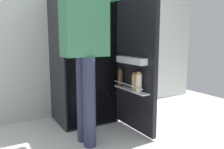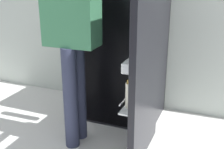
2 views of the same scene
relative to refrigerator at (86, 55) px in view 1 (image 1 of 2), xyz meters
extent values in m
plane|color=silver|center=(-0.03, -0.49, -0.84)|extent=(5.02, 5.02, 0.00)
cube|color=beige|center=(-0.03, 0.40, 0.45)|extent=(4.40, 0.10, 2.58)
cube|color=black|center=(-0.03, 0.05, 0.00)|extent=(0.68, 0.59, 1.69)
cube|color=white|center=(-0.03, -0.24, 0.00)|extent=(0.64, 0.01, 1.65)
cube|color=white|center=(-0.03, -0.19, 0.12)|extent=(0.60, 0.09, 0.01)
cube|color=black|center=(0.34, -0.58, 0.00)|extent=(0.05, 0.67, 1.62)
cube|color=white|center=(0.27, -0.58, -0.36)|extent=(0.09, 0.55, 0.01)
cylinder|color=silver|center=(0.23, -0.58, -0.30)|extent=(0.01, 0.53, 0.01)
cube|color=white|center=(0.27, -0.58, -0.03)|extent=(0.08, 0.47, 0.07)
cylinder|color=tan|center=(0.28, -0.64, -0.27)|extent=(0.07, 0.07, 0.17)
cylinder|color=#996623|center=(0.28, -0.64, -0.17)|extent=(0.05, 0.05, 0.02)
cylinder|color=#EDE5CC|center=(0.26, -0.73, -0.26)|extent=(0.07, 0.07, 0.19)
cylinder|color=#B78933|center=(0.26, -0.73, -0.15)|extent=(0.05, 0.05, 0.02)
cylinder|color=brown|center=(0.26, -0.37, -0.26)|extent=(0.06, 0.06, 0.19)
cylinder|color=black|center=(0.26, -0.37, -0.15)|extent=(0.04, 0.04, 0.03)
cylinder|color=#2D334C|center=(-0.27, -0.51, -0.41)|extent=(0.12, 0.12, 0.87)
cylinder|color=#2D334C|center=(-0.27, -0.66, -0.41)|extent=(0.12, 0.12, 0.87)
cube|color=#3D7F56|center=(-0.27, -0.59, 0.34)|extent=(0.43, 0.23, 0.62)
cylinder|color=#3D7F56|center=(-0.28, -0.37, 0.32)|extent=(0.08, 0.08, 0.58)
camera|label=1|loc=(-1.15, -2.62, 0.21)|focal=37.05mm
camera|label=2|loc=(0.88, -2.59, 0.61)|focal=47.17mm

